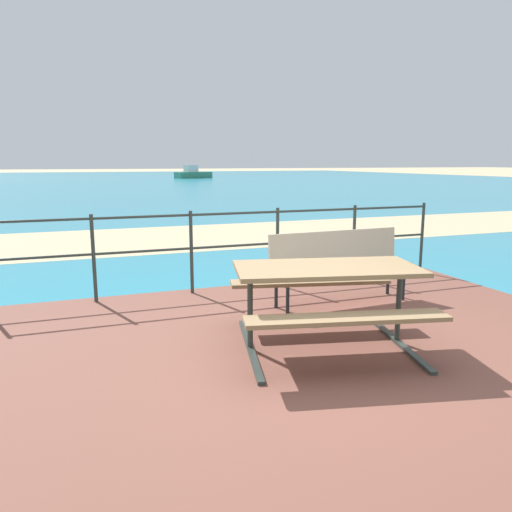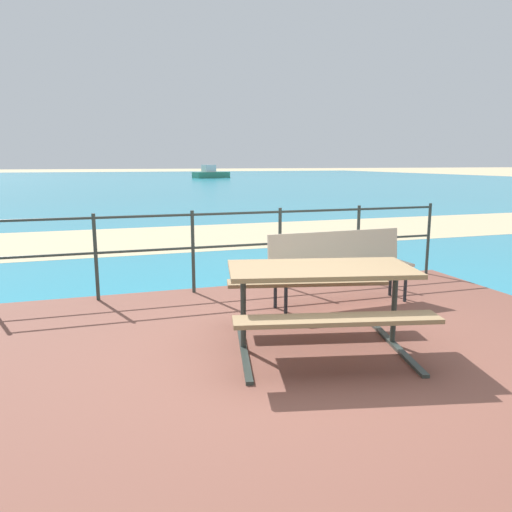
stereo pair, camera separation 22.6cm
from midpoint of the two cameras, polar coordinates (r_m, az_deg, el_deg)
name	(u,v)px [view 2 (the right image)]	position (r m, az deg, el deg)	size (l,w,h in m)	color
ground_plane	(313,361)	(4.46, 8.03, -11.95)	(240.00, 240.00, 0.00)	tan
patio_paving	(313,358)	(4.45, 8.04, -11.60)	(6.40, 5.20, 0.06)	brown
sea_water	(117,182)	(43.76, -15.61, 8.20)	(90.00, 90.00, 0.01)	teal
beach_strip	(178,238)	(11.46, -8.48, 2.12)	(54.00, 3.98, 0.01)	tan
picnic_table	(320,285)	(4.45, 8.88, -3.35)	(1.90, 1.79, 0.75)	#8C704C
park_bench	(339,260)	(5.90, 10.68, -0.43)	(1.74, 0.48, 0.85)	#BCAD93
railing_fence	(238,240)	(6.44, -1.14, 1.90)	(5.94, 0.04, 1.06)	#2D3833
boat_mid	(211,174)	(53.51, -5.06, 9.45)	(4.50, 2.66, 1.38)	#338466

